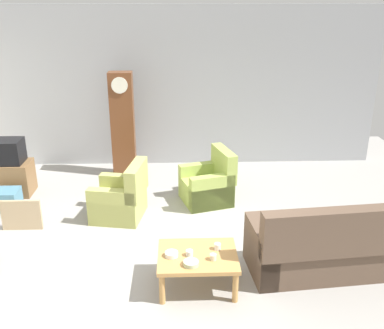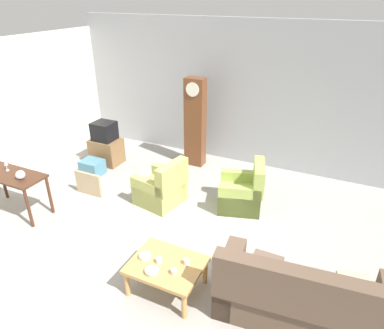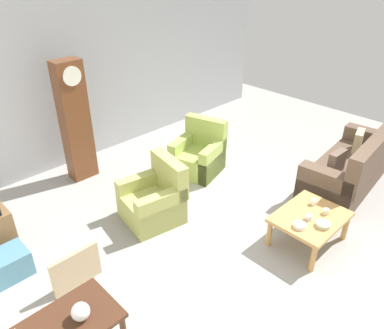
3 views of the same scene
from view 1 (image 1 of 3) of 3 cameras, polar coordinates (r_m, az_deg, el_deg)
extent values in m
plane|color=#999691|center=(6.28, -2.77, -11.34)|extent=(10.40, 10.40, 0.00)
cube|color=#9EA0A5|center=(9.07, -2.73, 9.89)|extent=(8.40, 0.16, 3.20)
cube|color=brown|center=(6.13, 17.35, -10.85)|extent=(2.17, 1.04, 0.44)
cube|color=brown|center=(5.60, 19.43, -8.19)|extent=(2.11, 0.40, 0.60)
cube|color=brown|center=(5.76, 8.88, -10.88)|extent=(0.32, 0.86, 0.68)
cube|color=#C6B284|center=(6.18, 21.64, -6.87)|extent=(0.38, 0.22, 0.36)
cube|color=brown|center=(5.79, 13.22, -7.80)|extent=(0.36, 0.13, 0.36)
cube|color=tan|center=(7.22, -9.48, -5.20)|extent=(0.88, 0.88, 0.40)
cube|color=tan|center=(6.94, -7.18, -1.99)|extent=(0.31, 0.78, 0.52)
cube|color=tan|center=(7.43, -8.84, -3.50)|extent=(0.78, 0.29, 0.60)
cube|color=tan|center=(6.92, -10.25, -5.54)|extent=(0.78, 0.29, 0.60)
cube|color=#9FB454|center=(7.62, 1.79, -3.43)|extent=(0.94, 0.94, 0.40)
cube|color=#9FB454|center=(7.55, 4.11, 0.07)|extent=(0.39, 0.78, 0.52)
cube|color=#9FB454|center=(7.84, 1.05, -1.90)|extent=(0.77, 0.37, 0.60)
cube|color=#9FB454|center=(7.32, 2.61, -3.65)|extent=(0.77, 0.37, 0.60)
cube|color=tan|center=(5.44, 0.73, -11.75)|extent=(0.96, 0.76, 0.05)
cylinder|color=tan|center=(5.30, -3.88, -15.72)|extent=(0.07, 0.07, 0.39)
cylinder|color=tan|center=(5.33, 5.62, -15.49)|extent=(0.07, 0.07, 0.39)
cylinder|color=tan|center=(5.83, -3.70, -11.90)|extent=(0.07, 0.07, 0.39)
cylinder|color=tan|center=(5.86, 4.80, -11.72)|extent=(0.07, 0.07, 0.39)
cube|color=brown|center=(8.61, -8.92, 5.05)|extent=(0.44, 0.28, 2.03)
cylinder|color=silver|center=(8.28, -9.35, 10.05)|extent=(0.30, 0.02, 0.30)
cube|color=brown|center=(8.52, -22.14, -1.63)|extent=(0.68, 0.52, 0.59)
cube|color=black|center=(8.35, -22.62, 1.58)|extent=(0.48, 0.44, 0.42)
cube|color=tan|center=(7.21, -21.16, -6.11)|extent=(0.60, 0.05, 0.48)
cube|color=teal|center=(8.02, -22.98, -4.17)|extent=(0.46, 0.39, 0.33)
cylinder|color=white|center=(5.51, 3.31, -10.51)|extent=(0.08, 0.08, 0.08)
cylinder|color=silver|center=(5.38, -0.32, -11.36)|extent=(0.08, 0.08, 0.07)
cylinder|color=beige|center=(5.31, 2.75, -11.84)|extent=(0.08, 0.08, 0.07)
cylinder|color=white|center=(5.38, -2.66, -11.48)|extent=(0.16, 0.16, 0.05)
cylinder|color=#B2C69E|center=(5.22, -0.12, -12.62)|extent=(0.18, 0.18, 0.05)
camera|label=2|loc=(2.57, 54.00, 19.66)|focal=32.12mm
camera|label=3|loc=(4.60, -56.01, 13.34)|focal=35.00mm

